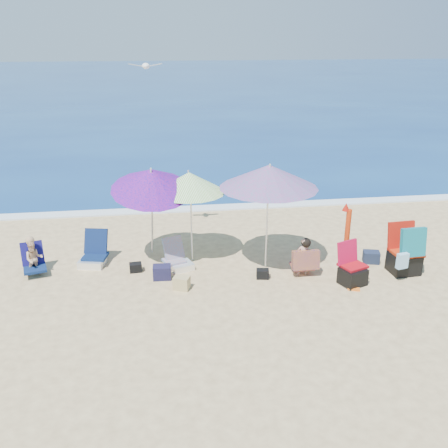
{
  "coord_description": "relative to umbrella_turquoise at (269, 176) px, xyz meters",
  "views": [
    {
      "loc": [
        -1.62,
        -8.62,
        4.88
      ],
      "look_at": [
        -0.3,
        1.0,
        1.1
      ],
      "focal_mm": 39.77,
      "sensor_mm": 36.0,
      "label": 1
    }
  ],
  "objects": [
    {
      "name": "seagull",
      "position": [
        -2.41,
        1.61,
        2.1
      ],
      "size": [
        0.73,
        0.34,
        0.13
      ],
      "color": "white"
    },
    {
      "name": "ground",
      "position": [
        -0.64,
        -1.05,
        -2.09
      ],
      "size": [
        120.0,
        120.0,
        0.0
      ],
      "color": "#D8BC84",
      "rests_on": "ground"
    },
    {
      "name": "umbrella_striped",
      "position": [
        -1.6,
        0.67,
        -0.26
      ],
      "size": [
        1.91,
        1.91,
        2.09
      ],
      "color": "silver",
      "rests_on": "ground"
    },
    {
      "name": "chair_rainbow",
      "position": [
        -1.92,
        0.26,
        -1.92
      ],
      "size": [
        0.72,
        0.75,
        0.64
      ],
      "color": "#CA5247",
      "rests_on": "ground"
    },
    {
      "name": "camp_chair_left",
      "position": [
        1.59,
        -0.96,
        -1.83
      ],
      "size": [
        0.65,
        0.69,
        0.86
      ],
      "color": "#A50B14",
      "rests_on": "ground"
    },
    {
      "name": "bag_tan",
      "position": [
        -1.9,
        -0.73,
        -1.95
      ],
      "size": [
        0.37,
        0.33,
        0.27
      ],
      "color": "tan",
      "rests_on": "ground"
    },
    {
      "name": "foam",
      "position": [
        -0.64,
        4.05,
        -2.07
      ],
      "size": [
        120.0,
        0.5,
        0.04
      ],
      "color": "white",
      "rests_on": "ground"
    },
    {
      "name": "orange_item",
      "position": [
        1.54,
        -1.24,
        -2.07
      ],
      "size": [
        0.27,
        0.19,
        0.03
      ],
      "color": "orange",
      "rests_on": "ground"
    },
    {
      "name": "chair_navy",
      "position": [
        -3.78,
        0.7,
        -1.89
      ],
      "size": [
        0.68,
        0.78,
        0.74
      ],
      "color": "#0C1F45",
      "rests_on": "ground"
    },
    {
      "name": "sea",
      "position": [
        -0.64,
        43.95,
        -2.14
      ],
      "size": [
        120.0,
        80.0,
        0.12
      ],
      "color": "navy",
      "rests_on": "ground"
    },
    {
      "name": "camp_chair_right",
      "position": [
        2.89,
        -0.66,
        -1.68
      ],
      "size": [
        0.76,
        0.88,
        1.12
      ],
      "color": "red",
      "rests_on": "ground"
    },
    {
      "name": "person_center",
      "position": [
        0.71,
        -0.46,
        -1.68
      ],
      "size": [
        0.58,
        0.47,
        0.85
      ],
      "color": "tan",
      "rests_on": "ground"
    },
    {
      "name": "bag_black_a",
      "position": [
        -2.85,
        0.19,
        -1.99
      ],
      "size": [
        0.28,
        0.21,
        0.19
      ],
      "color": "black",
      "rests_on": "ground"
    },
    {
      "name": "umbrella_turquoise",
      "position": [
        0.0,
        0.0,
        0.0
      ],
      "size": [
        2.61,
        2.61,
        2.37
      ],
      "color": "white",
      "rests_on": "ground"
    },
    {
      "name": "umbrella_blue",
      "position": [
        -2.4,
        0.54,
        -0.13
      ],
      "size": [
        2.05,
        2.1,
        2.39
      ],
      "color": "silver",
      "rests_on": "ground"
    },
    {
      "name": "bag_navy_a",
      "position": [
        -2.29,
        -0.22,
        -1.94
      ],
      "size": [
        0.38,
        0.28,
        0.29
      ],
      "color": "#1B1938",
      "rests_on": "ground"
    },
    {
      "name": "furled_umbrella",
      "position": [
        1.71,
        -0.2,
        -1.27
      ],
      "size": [
        0.22,
        0.17,
        1.49
      ],
      "color": "#BF320D",
      "rests_on": "ground"
    },
    {
      "name": "bag_navy_b",
      "position": [
        2.41,
        -0.06,
        -1.96
      ],
      "size": [
        0.41,
        0.34,
        0.26
      ],
      "color": "#1A243B",
      "rests_on": "ground"
    },
    {
      "name": "person_left",
      "position": [
        -4.97,
        0.34,
        -1.7
      ],
      "size": [
        0.61,
        0.72,
        0.84
      ],
      "color": "tan",
      "rests_on": "ground"
    },
    {
      "name": "bag_black_b",
      "position": [
        -0.18,
        -0.49,
        -1.99
      ],
      "size": [
        0.28,
        0.22,
        0.2
      ],
      "color": "black",
      "rests_on": "ground"
    }
  ]
}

